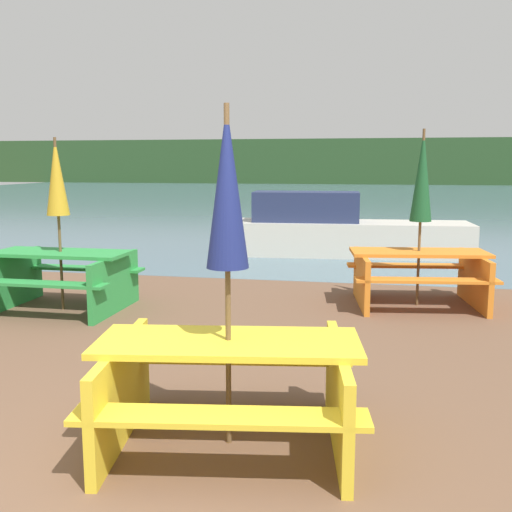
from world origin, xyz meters
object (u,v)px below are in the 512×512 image
at_px(picnic_table_orange, 418,272).
at_px(boat, 339,232).
at_px(umbrella_navy, 227,190).
at_px(picnic_table_yellow, 229,380).
at_px(umbrella_darkgreen, 422,177).
at_px(picnic_table_green, 62,274).
at_px(umbrella_gold, 57,178).

relative_size(picnic_table_orange, boat, 0.39).
bearing_deg(boat, umbrella_navy, -95.17).
distance_m(picnic_table_yellow, umbrella_darkgreen, 4.83).
bearing_deg(picnic_table_green, umbrella_gold, 90.00).
bearing_deg(boat, umbrella_darkgreen, -76.80).
height_order(picnic_table_yellow, umbrella_gold, umbrella_gold).
bearing_deg(picnic_table_yellow, umbrella_gold, 133.01).
xyz_separation_m(picnic_table_green, boat, (3.27, 5.45, 0.02)).
distance_m(picnic_table_orange, umbrella_darkgreen, 1.27).
height_order(picnic_table_yellow, umbrella_darkgreen, umbrella_darkgreen).
distance_m(picnic_table_green, boat, 6.36).
relative_size(picnic_table_orange, umbrella_gold, 0.88).
relative_size(picnic_table_yellow, umbrella_darkgreen, 0.83).
bearing_deg(boat, picnic_table_green, -124.57).
xyz_separation_m(umbrella_darkgreen, boat, (-1.30, 4.31, -1.23)).
relative_size(picnic_table_orange, umbrella_darkgreen, 0.83).
xyz_separation_m(picnic_table_orange, boat, (-1.30, 4.31, 0.03)).
bearing_deg(picnic_table_green, picnic_table_yellow, -46.99).
height_order(picnic_table_yellow, umbrella_navy, umbrella_navy).
distance_m(picnic_table_orange, umbrella_gold, 4.88).
height_order(umbrella_gold, boat, umbrella_gold).
height_order(picnic_table_green, picnic_table_orange, picnic_table_green).
height_order(picnic_table_yellow, boat, boat).
bearing_deg(umbrella_navy, picnic_table_green, 133.01).
xyz_separation_m(picnic_table_yellow, picnic_table_green, (-3.03, 3.25, 0.02)).
bearing_deg(picnic_table_orange, umbrella_navy, -109.30).
bearing_deg(umbrella_navy, umbrella_darkgreen, 70.70).
distance_m(umbrella_navy, boat, 8.80).
relative_size(umbrella_darkgreen, umbrella_navy, 1.03).
height_order(umbrella_darkgreen, boat, umbrella_darkgreen).
xyz_separation_m(umbrella_navy, umbrella_gold, (-3.03, 3.25, -0.02)).
distance_m(picnic_table_orange, umbrella_navy, 4.83).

